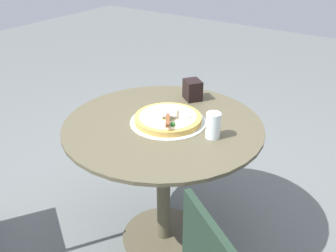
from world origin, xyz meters
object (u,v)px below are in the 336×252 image
Objects in this scene: pizza_on_tray at (168,119)px; patio_table at (163,155)px; pizza_server at (168,116)px; napkin_dispenser at (193,90)px; drinking_cup at (213,125)px.

patio_table is at bearing 64.65° from pizza_on_tray.
pizza_server reaches higher than patio_table.
napkin_dispenser reaches higher than patio_table.
pizza_on_tray is at bearing -1.10° from drinking_cup.
pizza_server is at bearing 9.68° from drinking_cup.
patio_table is 4.89× the size of pizza_server.
drinking_cup is 1.10× the size of napkin_dispenser.
drinking_cup reaches higher than patio_table.
napkin_dispenser reaches higher than pizza_on_tray.
napkin_dispenser is (0.08, -0.35, -0.00)m from pizza_server.
patio_table is 8.11× the size of drinking_cup.
drinking_cup is at bearing 170.31° from napkin_dispenser.
pizza_on_tray is (-0.01, -0.03, 0.20)m from patio_table.
pizza_server is 1.66× the size of drinking_cup.
patio_table is 0.41m from napkin_dispenser.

